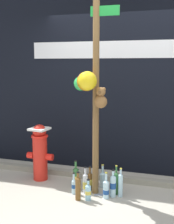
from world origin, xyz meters
TOP-DOWN VIEW (x-y plane):
  - ground_plane at (0.00, 0.00)m, footprint 14.00×14.00m
  - building_wall at (0.00, 1.32)m, footprint 10.00×0.21m
  - curb_strip at (0.00, 0.81)m, footprint 8.00×0.12m
  - memorial_post at (-0.27, 0.27)m, footprint 0.60×0.45m
  - fire_hydrant at (-1.14, 0.54)m, footprint 0.41×0.29m
  - bottle_0 at (-0.31, 0.37)m, footprint 0.07×0.07m
  - bottle_1 at (0.06, 0.36)m, footprint 0.06×0.06m
  - bottle_2 at (-0.25, 0.08)m, footprint 0.08×0.08m
  - bottle_3 at (-0.17, 0.53)m, footprint 0.08×0.08m
  - bottle_4 at (-0.04, 0.20)m, footprint 0.08×0.08m
  - bottle_5 at (-0.38, 0.05)m, footprint 0.07×0.07m
  - bottle_6 at (-0.35, 0.29)m, footprint 0.07×0.07m
  - bottle_7 at (0.13, 0.30)m, footprint 0.06×0.06m
  - bottle_8 at (-0.49, 0.21)m, footprint 0.06×0.06m
  - bottle_9 at (-0.54, 0.44)m, footprint 0.08×0.08m
  - bottle_10 at (0.03, 0.27)m, footprint 0.08×0.08m
  - litter_0 at (0.77, 1.02)m, footprint 0.08×0.08m
  - litter_1 at (-0.15, 0.27)m, footprint 0.15×0.09m

SIDE VIEW (x-z plane):
  - ground_plane at x=0.00m, z-range 0.00..0.00m
  - litter_0 at x=0.77m, z-range 0.00..0.01m
  - litter_1 at x=-0.15m, z-range 0.00..0.01m
  - curb_strip at x=0.00m, z-range 0.00..0.08m
  - bottle_8 at x=-0.49m, z-range -0.03..0.26m
  - bottle_2 at x=-0.25m, z-range -0.03..0.26m
  - bottle_3 at x=-0.17m, z-range -0.04..0.29m
  - bottle_4 at x=-0.04m, z-range -0.05..0.30m
  - bottle_0 at x=-0.31m, z-range -0.04..0.31m
  - bottle_6 at x=-0.35m, z-range -0.04..0.32m
  - bottle_9 at x=-0.54m, z-range -0.05..0.34m
  - bottle_10 at x=0.03m, z-range -0.03..0.34m
  - bottle_1 at x=0.06m, z-range -0.04..0.36m
  - bottle_5 at x=-0.38m, z-range -0.02..0.35m
  - bottle_7 at x=0.13m, z-range -0.03..0.36m
  - fire_hydrant at x=-1.14m, z-range 0.02..0.87m
  - memorial_post at x=-0.27m, z-range 0.21..3.14m
  - building_wall at x=0.00m, z-range 0.00..3.78m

